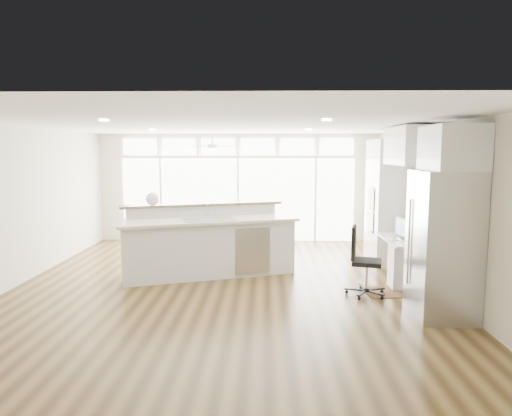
{
  "coord_description": "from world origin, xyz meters",
  "views": [
    {
      "loc": [
        0.71,
        -7.48,
        2.25
      ],
      "look_at": [
        0.53,
        0.6,
        1.25
      ],
      "focal_mm": 32.0,
      "sensor_mm": 36.0,
      "label": 1
    }
  ],
  "objects": [
    {
      "name": "floor",
      "position": [
        0.0,
        0.0,
        -0.01
      ],
      "size": [
        7.0,
        8.0,
        0.02
      ],
      "primitive_type": "cube",
      "color": "#3C2912",
      "rests_on": "ground"
    },
    {
      "name": "ceiling",
      "position": [
        0.0,
        0.0,
        2.7
      ],
      "size": [
        7.0,
        8.0,
        0.02
      ],
      "primitive_type": "cube",
      "color": "white",
      "rests_on": "wall_back"
    },
    {
      "name": "wall_back",
      "position": [
        0.0,
        4.0,
        1.35
      ],
      "size": [
        7.0,
        0.04,
        2.7
      ],
      "primitive_type": "cube",
      "color": "beige",
      "rests_on": "floor"
    },
    {
      "name": "wall_front",
      "position": [
        0.0,
        -4.0,
        1.35
      ],
      "size": [
        7.0,
        0.04,
        2.7
      ],
      "primitive_type": "cube",
      "color": "beige",
      "rests_on": "floor"
    },
    {
      "name": "wall_left",
      "position": [
        -3.5,
        0.0,
        1.35
      ],
      "size": [
        0.04,
        8.0,
        2.7
      ],
      "primitive_type": "cube",
      "color": "beige",
      "rests_on": "floor"
    },
    {
      "name": "wall_right",
      "position": [
        3.5,
        0.0,
        1.35
      ],
      "size": [
        0.04,
        8.0,
        2.7
      ],
      "primitive_type": "cube",
      "color": "beige",
      "rests_on": "floor"
    },
    {
      "name": "glass_wall",
      "position": [
        0.0,
        3.94,
        1.05
      ],
      "size": [
        5.8,
        0.06,
        2.08
      ],
      "primitive_type": "cube",
      "color": "white",
      "rests_on": "wall_back"
    },
    {
      "name": "transom_row",
      "position": [
        0.0,
        3.94,
        2.38
      ],
      "size": [
        5.9,
        0.06,
        0.4
      ],
      "primitive_type": "cube",
      "color": "white",
      "rests_on": "wall_back"
    },
    {
      "name": "desk_window",
      "position": [
        3.46,
        0.3,
        1.55
      ],
      "size": [
        0.04,
        0.85,
        0.85
      ],
      "primitive_type": "cube",
      "color": "silver",
      "rests_on": "wall_right"
    },
    {
      "name": "ceiling_fan",
      "position": [
        -0.5,
        2.8,
        2.48
      ],
      "size": [
        1.16,
        1.16,
        0.32
      ],
      "primitive_type": "cube",
      "color": "silver",
      "rests_on": "ceiling"
    },
    {
      "name": "recessed_lights",
      "position": [
        0.0,
        0.2,
        2.68
      ],
      "size": [
        3.4,
        3.0,
        0.02
      ],
      "primitive_type": "cube",
      "color": "white",
      "rests_on": "ceiling"
    },
    {
      "name": "oven_cabinet",
      "position": [
        3.17,
        1.8,
        1.25
      ],
      "size": [
        0.64,
        1.2,
        2.5
      ],
      "primitive_type": "cube",
      "color": "silver",
      "rests_on": "floor"
    },
    {
      "name": "desk_nook",
      "position": [
        3.13,
        0.3,
        0.38
      ],
      "size": [
        0.72,
        1.3,
        0.76
      ],
      "primitive_type": "cube",
      "color": "silver",
      "rests_on": "floor"
    },
    {
      "name": "upper_cabinets",
      "position": [
        3.17,
        0.3,
        2.35
      ],
      "size": [
        0.64,
        1.3,
        0.64
      ],
      "primitive_type": "cube",
      "color": "silver",
      "rests_on": "wall_right"
    },
    {
      "name": "refrigerator",
      "position": [
        3.11,
        -1.35,
        1.0
      ],
      "size": [
        0.76,
        0.9,
        2.0
      ],
      "primitive_type": "cube",
      "color": "#B1B1B6",
      "rests_on": "floor"
    },
    {
      "name": "fridge_cabinet",
      "position": [
        3.17,
        -1.35,
        2.3
      ],
      "size": [
        0.64,
        0.9,
        0.6
      ],
      "primitive_type": "cube",
      "color": "silver",
      "rests_on": "wall_right"
    },
    {
      "name": "framed_photos",
      "position": [
        3.46,
        0.92,
        1.4
      ],
      "size": [
        0.06,
        0.22,
        0.8
      ],
      "primitive_type": "cube",
      "color": "black",
      "rests_on": "wall_right"
    },
    {
      "name": "kitchen_island",
      "position": [
        -0.34,
        0.7,
        0.64
      ],
      "size": [
        3.43,
        2.17,
        1.28
      ],
      "primitive_type": "cube",
      "rotation": [
        0.0,
        0.0,
        0.33
      ],
      "color": "silver",
      "rests_on": "floor"
    },
    {
      "name": "rug",
      "position": [
        2.73,
        -0.3,
        0.01
      ],
      "size": [
        0.92,
        0.71,
        0.01
      ],
      "primitive_type": "cube",
      "rotation": [
        0.0,
        0.0,
        0.11
      ],
      "color": "#392212",
      "rests_on": "floor"
    },
    {
      "name": "office_chair",
      "position": [
        2.29,
        -0.45,
        0.54
      ],
      "size": [
        0.67,
        0.64,
        1.08
      ],
      "primitive_type": "cube",
      "rotation": [
        0.0,
        0.0,
        -0.25
      ],
      "color": "black",
      "rests_on": "floor"
    },
    {
      "name": "fishbowl",
      "position": [
        -1.37,
        0.77,
        1.4
      ],
      "size": [
        0.32,
        0.32,
        0.24
      ],
      "primitive_type": "sphere",
      "rotation": [
        0.0,
        0.0,
        0.45
      ],
      "color": "white",
      "rests_on": "kitchen_island"
    },
    {
      "name": "monitor",
      "position": [
        3.05,
        0.3,
        0.97
      ],
      "size": [
        0.14,
        0.51,
        0.42
      ],
      "primitive_type": "cube",
      "rotation": [
        0.0,
        0.0,
        0.11
      ],
      "color": "black",
      "rests_on": "desk_nook"
    },
    {
      "name": "keyboard",
      "position": [
        2.88,
        0.3,
        0.77
      ],
      "size": [
        0.12,
        0.29,
        0.01
      ],
      "primitive_type": "cube",
      "rotation": [
        0.0,
        0.0,
        0.02
      ],
      "color": "silver",
      "rests_on": "desk_nook"
    },
    {
      "name": "potted_plant",
      "position": [
        3.17,
        1.8,
        2.62
      ],
      "size": [
        0.32,
        0.35,
        0.25
      ],
      "primitive_type": "imported",
      "rotation": [
        0.0,
        0.0,
        -0.12
      ],
      "color": "#275223",
      "rests_on": "oven_cabinet"
    }
  ]
}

